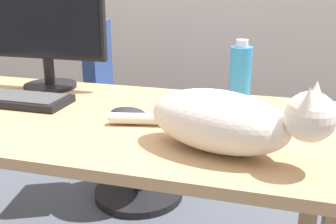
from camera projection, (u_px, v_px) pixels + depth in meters
The scene contains 7 objects.
desk at pixel (75, 140), 1.30m from camera, with size 1.65×0.71×0.74m.
office_chair at pixel (127, 125), 2.09m from camera, with size 0.49×0.48×0.94m.
monitor at pixel (45, 29), 1.48m from camera, with size 0.48×0.20×0.41m.
keyboard at pixel (7, 98), 1.37m from camera, with size 0.44×0.15×0.03m.
cat at pixel (227, 120), 0.95m from camera, with size 0.59×0.28×0.20m.
computer_mouse at pixel (128, 113), 1.20m from camera, with size 0.11×0.06×0.04m, color #232328.
water_bottle at pixel (240, 73), 1.37m from camera, with size 0.07×0.07×0.21m.
Camera 1 is at (0.63, -1.08, 1.14)m, focal length 42.81 mm.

